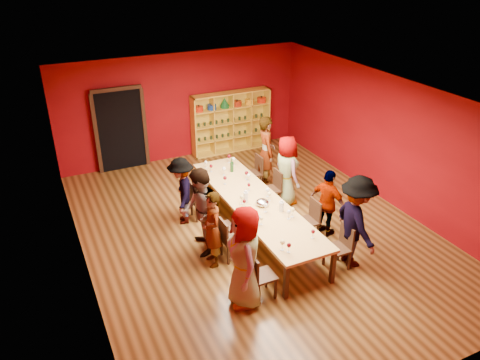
# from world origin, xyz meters

# --- Properties ---
(room_shell) EXTENTS (7.10, 9.10, 3.04)m
(room_shell) POSITION_xyz_m (0.00, 0.00, 1.50)
(room_shell) COLOR #4C3114
(room_shell) RESTS_ON ground
(tasting_table) EXTENTS (1.10, 4.50, 0.75)m
(tasting_table) POSITION_xyz_m (0.00, 0.00, 0.70)
(tasting_table) COLOR tan
(tasting_table) RESTS_ON ground
(doorway) EXTENTS (1.40, 0.17, 2.30)m
(doorway) POSITION_xyz_m (-1.80, 4.43, 1.12)
(doorway) COLOR black
(doorway) RESTS_ON ground
(shelving_unit) EXTENTS (2.40, 0.40, 1.80)m
(shelving_unit) POSITION_xyz_m (1.40, 4.32, 0.98)
(shelving_unit) COLOR gold
(shelving_unit) RESTS_ON ground
(chair_person_left_0) EXTENTS (0.42, 0.42, 0.89)m
(chair_person_left_0) POSITION_xyz_m (-0.91, -1.94, 0.50)
(chair_person_left_0) COLOR black
(chair_person_left_0) RESTS_ON ground
(person_left_0) EXTENTS (0.67, 0.99, 1.86)m
(person_left_0) POSITION_xyz_m (-1.18, -1.94, 0.93)
(person_left_0) COLOR #4D4D52
(person_left_0) RESTS_ON ground
(chair_person_left_1) EXTENTS (0.42, 0.42, 0.89)m
(chair_person_left_1) POSITION_xyz_m (-0.91, -0.69, 0.50)
(chair_person_left_1) COLOR black
(chair_person_left_1) RESTS_ON ground
(person_left_1) EXTENTS (0.45, 0.59, 1.54)m
(person_left_1) POSITION_xyz_m (-1.25, -0.69, 0.77)
(person_left_1) COLOR pink
(person_left_1) RESTS_ON ground
(chair_person_left_2) EXTENTS (0.42, 0.42, 0.89)m
(chair_person_left_2) POSITION_xyz_m (-0.91, -0.22, 0.50)
(chair_person_left_2) COLOR black
(chair_person_left_2) RESTS_ON ground
(person_left_2) EXTENTS (0.68, 0.97, 1.81)m
(person_left_2) POSITION_xyz_m (-1.31, -0.22, 0.91)
(person_left_2) COLOR #5D89C0
(person_left_2) RESTS_ON ground
(chair_person_left_3) EXTENTS (0.42, 0.42, 0.89)m
(chair_person_left_3) POSITION_xyz_m (-0.91, 1.03, 0.50)
(chair_person_left_3) COLOR black
(chair_person_left_3) RESTS_ON ground
(person_left_3) EXTENTS (0.70, 1.07, 1.53)m
(person_left_3) POSITION_xyz_m (-1.26, 1.03, 0.77)
(person_left_3) COLOR #4F4F54
(person_left_3) RESTS_ON ground
(chair_person_right_0) EXTENTS (0.42, 0.42, 0.89)m
(chair_person_right_0) POSITION_xyz_m (0.91, -1.83, 0.50)
(chair_person_right_0) COLOR black
(chair_person_right_0) RESTS_ON ground
(person_right_0) EXTENTS (0.67, 1.26, 1.86)m
(person_right_0) POSITION_xyz_m (1.19, -1.83, 0.93)
(person_right_0) COLOR #131935
(person_right_0) RESTS_ON ground
(chair_person_right_1) EXTENTS (0.42, 0.42, 0.89)m
(chair_person_right_1) POSITION_xyz_m (0.91, -0.76, 0.50)
(chair_person_right_1) COLOR black
(chair_person_right_1) RESTS_ON ground
(person_right_1) EXTENTS (0.67, 0.96, 1.49)m
(person_right_1) POSITION_xyz_m (1.32, -0.76, 0.75)
(person_right_1) COLOR #537EAC
(person_right_1) RESTS_ON ground
(chair_person_right_3) EXTENTS (0.42, 0.42, 0.89)m
(chair_person_right_3) POSITION_xyz_m (0.91, 0.80, 0.50)
(chair_person_right_3) COLOR black
(chair_person_right_3) RESTS_ON ground
(person_right_3) EXTENTS (0.47, 0.84, 1.69)m
(person_right_3) POSITION_xyz_m (1.24, 0.80, 0.84)
(person_right_3) COLOR #121A32
(person_right_3) RESTS_ON ground
(chair_person_right_4) EXTENTS (0.42, 0.42, 0.89)m
(chair_person_right_4) POSITION_xyz_m (0.91, 1.77, 0.50)
(chair_person_right_4) COLOR black
(chair_person_right_4) RESTS_ON ground
(person_right_4) EXTENTS (0.64, 0.78, 1.88)m
(person_right_4) POSITION_xyz_m (1.22, 1.77, 0.94)
(person_right_4) COLOR #151E3B
(person_right_4) RESTS_ON ground
(wine_glass_0) EXTENTS (0.08, 0.08, 0.20)m
(wine_glass_0) POSITION_xyz_m (-0.27, 0.95, 0.90)
(wine_glass_0) COLOR silver
(wine_glass_0) RESTS_ON tasting_table
(wine_glass_1) EXTENTS (0.07, 0.07, 0.18)m
(wine_glass_1) POSITION_xyz_m (-0.32, -0.91, 0.88)
(wine_glass_1) COLOR silver
(wine_glass_1) RESTS_ON tasting_table
(wine_glass_2) EXTENTS (0.07, 0.07, 0.18)m
(wine_glass_2) POSITION_xyz_m (-0.33, -0.17, 0.88)
(wine_glass_2) COLOR silver
(wine_glass_2) RESTS_ON tasting_table
(wine_glass_3) EXTENTS (0.08, 0.08, 0.19)m
(wine_glass_3) POSITION_xyz_m (-0.30, 1.68, 0.89)
(wine_glass_3) COLOR silver
(wine_glass_3) RESTS_ON tasting_table
(wine_glass_4) EXTENTS (0.08, 0.08, 0.20)m
(wine_glass_4) POSITION_xyz_m (0.28, 0.85, 0.89)
(wine_glass_4) COLOR silver
(wine_glass_4) RESTS_ON tasting_table
(wine_glass_5) EXTENTS (0.08, 0.08, 0.20)m
(wine_glass_5) POSITION_xyz_m (0.26, -0.95, 0.90)
(wine_glass_5) COLOR silver
(wine_glass_5) RESTS_ON tasting_table
(wine_glass_6) EXTENTS (0.08, 0.08, 0.20)m
(wine_glass_6) POSITION_xyz_m (-0.02, -0.52, 0.90)
(wine_glass_6) COLOR silver
(wine_glass_6) RESTS_ON tasting_table
(wine_glass_7) EXTENTS (0.07, 0.07, 0.18)m
(wine_glass_7) POSITION_xyz_m (0.31, -1.72, 0.88)
(wine_glass_7) COLOR silver
(wine_glass_7) RESTS_ON tasting_table
(wine_glass_8) EXTENTS (0.08, 0.08, 0.21)m
(wine_glass_8) POSITION_xyz_m (-0.31, -0.01, 0.90)
(wine_glass_8) COLOR silver
(wine_glass_8) RESTS_ON tasting_table
(wine_glass_9) EXTENTS (0.08, 0.08, 0.20)m
(wine_glass_9) POSITION_xyz_m (-0.36, -0.88, 0.89)
(wine_glass_9) COLOR silver
(wine_glass_9) RESTS_ON tasting_table
(wine_glass_10) EXTENTS (0.09, 0.09, 0.21)m
(wine_glass_10) POSITION_xyz_m (0.33, 1.79, 0.90)
(wine_glass_10) COLOR silver
(wine_glass_10) RESTS_ON tasting_table
(wine_glass_11) EXTENTS (0.09, 0.09, 0.21)m
(wine_glass_11) POSITION_xyz_m (0.32, 0.03, 0.91)
(wine_glass_11) COLOR silver
(wine_glass_11) RESTS_ON tasting_table
(wine_glass_12) EXTENTS (0.07, 0.07, 0.19)m
(wine_glass_12) POSITION_xyz_m (-0.33, 1.94, 0.88)
(wine_glass_12) COLOR silver
(wine_glass_12) RESTS_ON tasting_table
(wine_glass_13) EXTENTS (0.09, 0.09, 0.21)m
(wine_glass_13) POSITION_xyz_m (-0.38, -1.81, 0.91)
(wine_glass_13) COLOR silver
(wine_glass_13) RESTS_ON tasting_table
(wine_glass_14) EXTENTS (0.09, 0.09, 0.22)m
(wine_glass_14) POSITION_xyz_m (-0.10, 1.38, 0.91)
(wine_glass_14) COLOR silver
(wine_glass_14) RESTS_ON tasting_table
(wine_glass_15) EXTENTS (0.07, 0.07, 0.18)m
(wine_glass_15) POSITION_xyz_m (0.09, 0.45, 0.88)
(wine_glass_15) COLOR silver
(wine_glass_15) RESTS_ON tasting_table
(wine_glass_16) EXTENTS (0.08, 0.08, 0.21)m
(wine_glass_16) POSITION_xyz_m (0.28, 0.97, 0.90)
(wine_glass_16) COLOR silver
(wine_glass_16) RESTS_ON tasting_table
(wine_glass_17) EXTENTS (0.09, 0.09, 0.22)m
(wine_glass_17) POSITION_xyz_m (0.36, -0.92, 0.91)
(wine_glass_17) COLOR silver
(wine_glass_17) RESTS_ON tasting_table
(wine_glass_18) EXTENTS (0.09, 0.09, 0.21)m
(wine_glass_18) POSITION_xyz_m (0.27, -0.14, 0.90)
(wine_glass_18) COLOR silver
(wine_glass_18) RESTS_ON tasting_table
(wine_glass_19) EXTENTS (0.09, 0.09, 0.22)m
(wine_glass_19) POSITION_xyz_m (0.30, 1.98, 0.91)
(wine_glass_19) COLOR silver
(wine_glass_19) RESTS_ON tasting_table
(wine_glass_20) EXTENTS (0.08, 0.08, 0.20)m
(wine_glass_20) POSITION_xyz_m (-0.31, -1.92, 0.89)
(wine_glass_20) COLOR silver
(wine_glass_20) RESTS_ON tasting_table
(spittoon_bowl) EXTENTS (0.27, 0.27, 0.15)m
(spittoon_bowl) POSITION_xyz_m (0.05, -0.25, 0.81)
(spittoon_bowl) COLOR #B5B8BC
(spittoon_bowl) RESTS_ON tasting_table
(carafe_a) EXTENTS (0.10, 0.10, 0.26)m
(carafe_a) POSITION_xyz_m (-0.19, 0.03, 0.87)
(carafe_a) COLOR silver
(carafe_a) RESTS_ON tasting_table
(carafe_b) EXTENTS (0.12, 0.12, 0.25)m
(carafe_b) POSITION_xyz_m (0.28, -0.63, 0.86)
(carafe_b) COLOR silver
(carafe_b) RESTS_ON tasting_table
(wine_bottle) EXTENTS (0.09, 0.09, 0.34)m
(wine_bottle) POSITION_xyz_m (0.15, 1.49, 0.88)
(wine_bottle) COLOR #143917
(wine_bottle) RESTS_ON tasting_table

